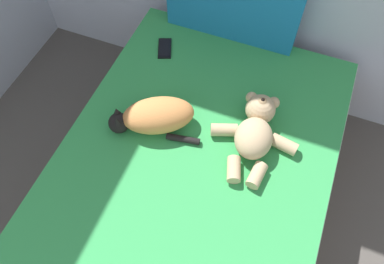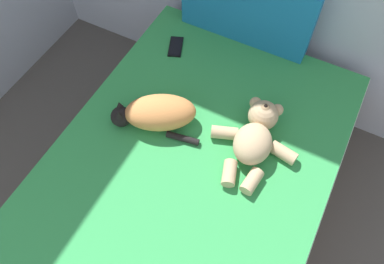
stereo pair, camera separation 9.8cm
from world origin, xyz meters
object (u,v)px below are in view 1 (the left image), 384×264
teddy_bear (255,130)px  cell_phone (165,48)px  bed (183,208)px  patterned_cushion (233,4)px  cat (154,116)px

teddy_bear → cell_phone: teddy_bear is taller
bed → teddy_bear: bearing=57.9°
teddy_bear → bed: bearing=-122.1°
patterned_cushion → cell_phone: patterned_cushion is taller
bed → patterned_cushion: (-0.11, 0.98, 0.49)m
patterned_cushion → cat: size_ratio=1.65×
teddy_bear → cell_phone: size_ratio=2.91×
cell_phone → cat: bearing=-71.5°
patterned_cushion → teddy_bear: 0.72m
cat → cell_phone: cat is taller
teddy_bear → cell_phone: (-0.63, 0.37, -0.06)m
patterned_cushion → cell_phone: (-0.30, -0.25, -0.20)m
cat → teddy_bear: teddy_bear is taller
patterned_cushion → cell_phone: bearing=-139.8°
cat → teddy_bear: size_ratio=0.92×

